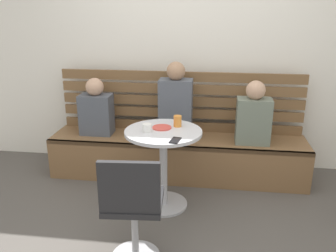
# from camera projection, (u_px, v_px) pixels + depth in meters

# --- Properties ---
(ground) EXTENTS (8.00, 8.00, 0.00)m
(ground) POSITION_uv_depth(u_px,v_px,m) (160.00, 243.00, 2.79)
(ground) COLOR #514C47
(back_wall) EXTENTS (5.20, 0.10, 2.90)m
(back_wall) POSITION_uv_depth(u_px,v_px,m) (182.00, 37.00, 3.87)
(back_wall) COLOR white
(back_wall) RESTS_ON ground
(booth_bench) EXTENTS (2.70, 0.52, 0.44)m
(booth_bench) POSITION_uv_depth(u_px,v_px,m) (177.00, 157.00, 3.85)
(booth_bench) COLOR brown
(booth_bench) RESTS_ON ground
(booth_backrest) EXTENTS (2.65, 0.04, 0.66)m
(booth_backrest) POSITION_uv_depth(u_px,v_px,m) (180.00, 101.00, 3.90)
(booth_backrest) COLOR brown
(booth_backrest) RESTS_ON booth_bench
(cafe_table) EXTENTS (0.68, 0.68, 0.74)m
(cafe_table) POSITION_uv_depth(u_px,v_px,m) (163.00, 154.00, 3.16)
(cafe_table) COLOR #ADADB2
(cafe_table) RESTS_ON ground
(white_chair) EXTENTS (0.43, 0.43, 0.85)m
(white_chair) POSITION_uv_depth(u_px,v_px,m) (133.00, 207.00, 2.43)
(white_chair) COLOR #ADADB2
(white_chair) RESTS_ON ground
(person_adult) EXTENTS (0.34, 0.22, 0.80)m
(person_adult) POSITION_uv_depth(u_px,v_px,m) (176.00, 104.00, 3.68)
(person_adult) COLOR #4C515B
(person_adult) RESTS_ON booth_bench
(person_child_left) EXTENTS (0.34, 0.22, 0.64)m
(person_child_left) POSITION_uv_depth(u_px,v_px,m) (254.00, 116.00, 3.55)
(person_child_left) COLOR slate
(person_child_left) RESTS_ON booth_bench
(person_child_middle) EXTENTS (0.34, 0.22, 0.61)m
(person_child_middle) POSITION_uv_depth(u_px,v_px,m) (96.00, 110.00, 3.82)
(person_child_middle) COLOR #4C515B
(person_child_middle) RESTS_ON booth_bench
(cup_tumbler_orange) EXTENTS (0.07, 0.07, 0.10)m
(cup_tumbler_orange) POSITION_uv_depth(u_px,v_px,m) (178.00, 121.00, 3.18)
(cup_tumbler_orange) COLOR orange
(cup_tumbler_orange) RESTS_ON cafe_table
(cup_ceramic_white) EXTENTS (0.08, 0.08, 0.07)m
(cup_ceramic_white) POSITION_uv_depth(u_px,v_px,m) (147.00, 128.00, 3.05)
(cup_ceramic_white) COLOR white
(cup_ceramic_white) RESTS_ON cafe_table
(plate_small) EXTENTS (0.17, 0.17, 0.01)m
(plate_small) POSITION_uv_depth(u_px,v_px,m) (162.00, 128.00, 3.15)
(plate_small) COLOR #DB4C42
(plate_small) RESTS_ON cafe_table
(phone_on_table) EXTENTS (0.09, 0.15, 0.01)m
(phone_on_table) POSITION_uv_depth(u_px,v_px,m) (175.00, 140.00, 2.85)
(phone_on_table) COLOR black
(phone_on_table) RESTS_ON cafe_table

